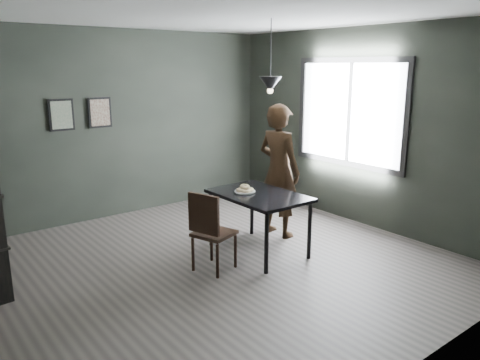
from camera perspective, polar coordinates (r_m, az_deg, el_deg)
ground at (r=5.59m, az=-2.55°, el=-10.13°), size 5.00×5.00×0.00m
back_wall at (r=7.35m, az=-14.16°, el=6.61°), size 5.00×0.10×2.80m
ceiling at (r=5.14m, az=-2.90°, el=19.74°), size 5.00×5.00×0.02m
window_assembly at (r=7.00m, az=13.17°, el=7.98°), size 0.04×1.96×1.56m
cafe_table at (r=5.71m, az=2.29°, el=-2.44°), size 0.80×1.20×0.75m
white_plate at (r=5.73m, az=0.59°, el=-1.48°), size 0.23×0.23×0.01m
donut_pile at (r=5.72m, az=0.60°, el=-1.13°), size 0.21×0.21×0.09m
woman at (r=6.27m, az=4.76°, el=1.12°), size 0.51×0.70×1.79m
wood_chair at (r=5.20m, az=-3.74°, el=-5.77°), size 0.51×0.51×0.93m
pendant_lamp at (r=5.72m, az=3.71°, el=11.61°), size 0.28×0.28×0.86m
framed_print_left at (r=6.98m, az=-20.94°, el=7.42°), size 0.34×0.04×0.44m
framed_print_right at (r=7.16m, az=-16.72°, el=7.89°), size 0.34×0.04×0.44m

